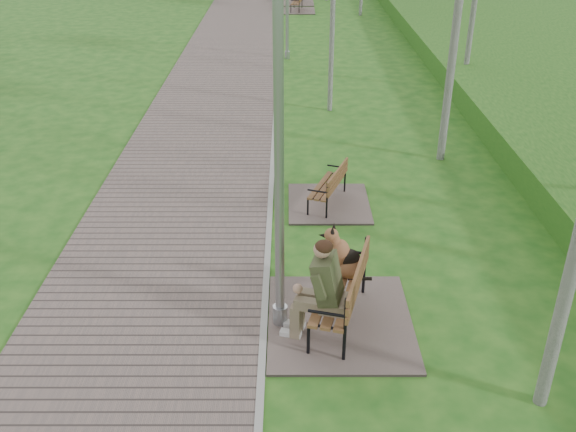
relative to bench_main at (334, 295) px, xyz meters
name	(u,v)px	position (x,y,z in m)	size (l,w,h in m)	color
ground	(264,319)	(-0.99, 0.13, -0.51)	(120.00, 120.00, 0.00)	#1E5618
walkway	(240,22)	(-2.74, 21.63, -0.49)	(3.50, 67.00, 0.04)	#695A55
kerb	(280,22)	(-0.99, 21.63, -0.48)	(0.10, 67.00, 0.05)	#999993
embankment	(564,30)	(11.01, 20.13, -0.51)	(14.00, 70.00, 1.60)	#528E2C
bench_main	(334,295)	(0.00, 0.00, 0.00)	(2.06, 2.28, 1.79)	#695A55
bench_second	(327,196)	(0.12, 3.83, -0.33)	(1.57, 1.75, 0.97)	#695A55
bench_far	(297,7)	(-0.22, 24.44, -0.32)	(1.67, 1.85, 1.02)	#695A55
lamp_post_near	(279,159)	(-0.76, 0.01, 2.05)	(0.21, 0.21, 5.47)	#95979C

